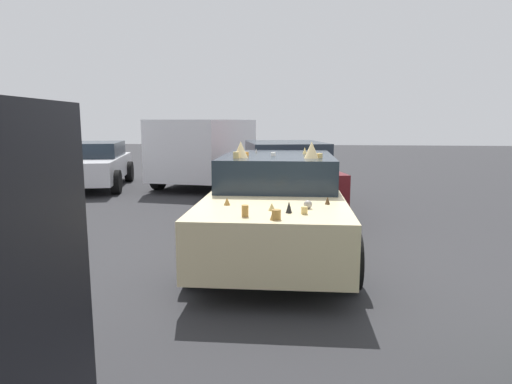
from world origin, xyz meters
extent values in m
plane|color=#2D2D30|center=(0.00, 0.00, 0.00)|extent=(60.00, 60.00, 0.00)
cube|color=beige|center=(0.00, 0.00, 0.62)|extent=(4.60, 1.87, 0.67)
cube|color=#1E2833|center=(0.38, 0.00, 1.19)|extent=(2.22, 1.69, 0.46)
cylinder|color=black|center=(-1.41, -0.94, 0.34)|extent=(0.68, 0.23, 0.67)
cylinder|color=black|center=(-1.43, 0.91, 0.34)|extent=(0.68, 0.23, 0.67)
cylinder|color=black|center=(1.43, -0.91, 0.34)|extent=(0.68, 0.23, 0.67)
cylinder|color=black|center=(1.41, 0.94, 0.34)|extent=(0.68, 0.23, 0.67)
ellipsoid|color=black|center=(0.01, -0.91, 0.67)|extent=(0.14, 0.02, 0.10)
ellipsoid|color=black|center=(1.80, -0.89, 0.56)|extent=(0.15, 0.02, 0.15)
ellipsoid|color=black|center=(-1.66, 0.89, 0.64)|extent=(0.12, 0.02, 0.12)
ellipsoid|color=black|center=(0.80, -0.90, 0.80)|extent=(0.20, 0.02, 0.13)
ellipsoid|color=black|center=(1.67, -0.89, 0.59)|extent=(0.17, 0.02, 0.13)
ellipsoid|color=black|center=(-1.68, -0.93, 0.76)|extent=(0.10, 0.02, 0.12)
cylinder|color=#A87A38|center=(-1.99, 0.22, 1.02)|extent=(0.10, 0.10, 0.12)
cone|color=black|center=(-1.76, -0.23, 1.02)|extent=(0.07, 0.07, 0.13)
cylinder|color=#A87A38|center=(-2.10, -0.11, 1.01)|extent=(0.13, 0.13, 0.10)
cylinder|color=tan|center=(-1.80, -0.40, 1.00)|extent=(0.07, 0.07, 0.08)
cone|color=#51381E|center=(-1.21, -0.67, 1.01)|extent=(0.08, 0.08, 0.09)
cone|color=#A87A38|center=(-1.38, 0.51, 1.01)|extent=(0.11, 0.11, 0.09)
cone|color=tan|center=(-1.65, -0.04, 1.00)|extent=(0.12, 0.12, 0.09)
sphere|color=gray|center=(-1.50, -0.44, 1.01)|extent=(0.10, 0.10, 0.10)
cone|color=#A87A38|center=(-2.12, -0.08, 1.01)|extent=(0.07, 0.07, 0.10)
cylinder|color=tan|center=(-0.36, 0.54, 1.47)|extent=(0.10, 0.10, 0.09)
cone|color=gray|center=(0.86, 0.38, 1.46)|extent=(0.05, 0.05, 0.07)
cylinder|color=tan|center=(-0.18, -0.62, 1.46)|extent=(0.12, 0.12, 0.07)
cylinder|color=orange|center=(0.19, 0.47, 1.45)|extent=(0.10, 0.10, 0.05)
cone|color=tan|center=(0.65, -0.42, 1.48)|extent=(0.09, 0.09, 0.10)
cylinder|color=silver|center=(0.15, 0.06, 1.45)|extent=(0.09, 0.09, 0.05)
cone|color=#D8BC7F|center=(-0.22, -0.50, 1.54)|extent=(0.20, 0.20, 0.23)
cone|color=#D8BC7F|center=(-0.23, 0.49, 1.54)|extent=(0.20, 0.20, 0.23)
cube|color=silver|center=(7.09, 2.50, 1.14)|extent=(5.04, 2.56, 1.67)
cube|color=#1E2833|center=(5.42, 2.73, 1.47)|extent=(0.35, 1.69, 0.60)
cylinder|color=black|center=(5.52, 1.72, 0.36)|extent=(0.75, 0.33, 0.72)
cylinder|color=black|center=(5.79, 3.67, 0.36)|extent=(0.75, 0.33, 0.72)
cylinder|color=black|center=(8.39, 1.33, 0.36)|extent=(0.75, 0.33, 0.72)
cylinder|color=black|center=(8.66, 3.28, 0.36)|extent=(0.75, 0.33, 0.72)
cube|color=#5B1419|center=(3.46, 0.02, 0.63)|extent=(4.48, 2.57, 0.68)
cube|color=#1E2833|center=(3.23, -0.03, 1.23)|extent=(2.29, 1.96, 0.52)
cylinder|color=black|center=(4.55, 1.16, 0.34)|extent=(0.71, 0.36, 0.68)
cylinder|color=black|center=(4.92, -0.55, 0.34)|extent=(0.71, 0.36, 0.68)
cylinder|color=black|center=(1.99, 0.60, 0.34)|extent=(0.71, 0.36, 0.68)
cylinder|color=black|center=(2.37, -1.11, 0.34)|extent=(0.71, 0.36, 0.68)
cube|color=silver|center=(5.91, 5.68, 0.58)|extent=(4.32, 2.60, 0.62)
cube|color=#1E2833|center=(6.16, 5.75, 1.11)|extent=(2.32, 1.99, 0.42)
cylinder|color=black|center=(4.90, 4.55, 0.32)|extent=(0.68, 0.37, 0.65)
cylinder|color=black|center=(4.49, 6.23, 0.32)|extent=(0.68, 0.37, 0.65)
cylinder|color=black|center=(7.33, 5.14, 0.32)|extent=(0.68, 0.37, 0.65)
cylinder|color=black|center=(6.92, 6.82, 0.32)|extent=(0.68, 0.37, 0.65)
cylinder|color=black|center=(7.87, 9.14, 0.32)|extent=(0.67, 0.37, 0.64)
camera|label=1|loc=(-6.47, -0.34, 1.95)|focal=31.21mm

